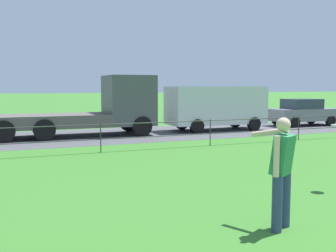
# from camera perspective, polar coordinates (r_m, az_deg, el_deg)

# --- Properties ---
(street_strip) EXTENTS (80.00, 6.10, 0.01)m
(street_strip) POSITION_cam_1_polar(r_m,az_deg,el_deg) (18.75, -6.46, -1.23)
(street_strip) COLOR #4C4C51
(street_strip) RESTS_ON ground
(park_fence) EXTENTS (29.54, 0.04, 1.00)m
(park_fence) POSITION_cam_1_polar(r_m,az_deg,el_deg) (14.34, -1.36, -0.60)
(park_fence) COLOR #333833
(park_fence) RESTS_ON ground
(person_thrower) EXTENTS (0.47, 0.88, 1.75)m
(person_thrower) POSITION_cam_1_polar(r_m,az_deg,el_deg) (6.45, 15.85, -5.97)
(person_thrower) COLOR navy
(person_thrower) RESTS_ON ground
(flatbed_truck_far_right) EXTENTS (7.34, 2.53, 2.75)m
(flatbed_truck_far_right) POSITION_cam_1_polar(r_m,az_deg,el_deg) (18.57, -10.03, 2.41)
(flatbed_truck_far_right) COLOR #4C4C51
(flatbed_truck_far_right) RESTS_ON ground
(panel_van_left) EXTENTS (5.05, 2.20, 2.24)m
(panel_van_left) POSITION_cam_1_polar(r_m,az_deg,el_deg) (20.68, 6.88, 2.92)
(panel_van_left) COLOR silver
(panel_van_left) RESTS_ON ground
(car_grey_far_left) EXTENTS (4.05, 1.92, 1.54)m
(car_grey_far_left) POSITION_cam_1_polar(r_m,az_deg,el_deg) (24.26, 18.70, 1.89)
(car_grey_far_left) COLOR slate
(car_grey_far_left) RESTS_ON ground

